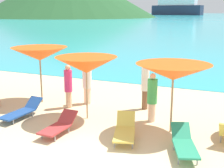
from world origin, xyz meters
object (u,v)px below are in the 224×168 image
object	(u,v)px
umbrella_4	(173,72)
lounge_chair_3	(22,111)
beachgoer_4	(152,96)
umbrella_3	(86,65)
lounge_chair_2	(184,143)
lounge_chair_6	(125,130)
beachgoer_0	(87,82)
beachgoer_3	(68,85)
beachgoer_2	(145,83)
lounge_chair_7	(59,125)
cruise_ship	(177,4)
umbrella_2	(40,54)

from	to	relation	value
umbrella_4	lounge_chair_3	xyz separation A→B (m)	(-4.98, -0.79, -1.61)
beachgoer_4	lounge_chair_3	bearing A→B (deg)	-15.77
umbrella_3	beachgoer_4	xyz separation A→B (m)	(2.09, 0.61, -0.99)
umbrella_4	lounge_chair_2	distance (m)	2.15
lounge_chair_6	beachgoer_0	bearing A→B (deg)	116.52
lounge_chair_2	umbrella_3	bearing A→B (deg)	138.13
lounge_chair_3	umbrella_3	bearing A→B (deg)	25.50
lounge_chair_3	lounge_chair_6	xyz separation A→B (m)	(3.92, -0.34, 0.06)
lounge_chair_2	lounge_chair_3	size ratio (longest dim) A/B	0.95
beachgoer_3	umbrella_4	bearing A→B (deg)	-157.69
umbrella_4	beachgoer_2	world-z (taller)	umbrella_4
lounge_chair_7	beachgoer_4	size ratio (longest dim) A/B	0.88
lounge_chair_7	beachgoer_0	world-z (taller)	beachgoer_0
lounge_chair_3	beachgoer_4	distance (m)	4.47
umbrella_4	beachgoer_3	distance (m)	4.30
beachgoer_4	lounge_chair_2	bearing A→B (deg)	90.97
lounge_chair_3	lounge_chair_6	world-z (taller)	lounge_chair_6
lounge_chair_6	cruise_ship	distance (m)	259.65
umbrella_4	lounge_chair_7	distance (m)	3.72
lounge_chair_3	beachgoer_3	world-z (taller)	beachgoer_3
lounge_chair_2	beachgoer_3	distance (m)	5.26
lounge_chair_3	beachgoer_2	distance (m)	4.49
cruise_ship	umbrella_2	bearing A→B (deg)	-71.20
lounge_chair_6	lounge_chair_7	world-z (taller)	lounge_chair_6
umbrella_3	beachgoer_2	bearing A→B (deg)	49.95
lounge_chair_3	umbrella_4	bearing A→B (deg)	12.64
umbrella_3	lounge_chair_7	xyz separation A→B (m)	(-0.12, -1.55, -1.58)
umbrella_3	lounge_chair_6	xyz separation A→B (m)	(1.83, -1.18, -1.55)
lounge_chair_2	lounge_chair_3	distance (m)	5.65
beachgoer_0	lounge_chair_2	bearing A→B (deg)	-90.10
lounge_chair_2	lounge_chair_7	xyz separation A→B (m)	(-3.66, -0.16, -0.03)
umbrella_2	beachgoer_4	bearing A→B (deg)	-4.68
beachgoer_3	cruise_ship	world-z (taller)	cruise_ship
lounge_chair_6	beachgoer_2	bearing A→B (deg)	78.90
lounge_chair_6	lounge_chair_3	bearing A→B (deg)	157.30
beachgoer_2	beachgoer_0	bearing A→B (deg)	-124.89
beachgoer_2	cruise_ship	distance (m)	256.67
umbrella_2	cruise_ship	world-z (taller)	cruise_ship
lounge_chair_2	lounge_chair_7	world-z (taller)	lounge_chair_2
umbrella_3	beachgoer_3	size ratio (longest dim) A/B	1.30
lounge_chair_7	umbrella_2	bearing A→B (deg)	135.98
beachgoer_4	cruise_ship	world-z (taller)	cruise_ship
umbrella_2	beachgoer_3	xyz separation A→B (m)	(1.38, -0.20, -1.08)
umbrella_3	umbrella_2	bearing A→B (deg)	159.03
umbrella_2	umbrella_3	xyz separation A→B (m)	(2.59, -0.99, -0.10)
lounge_chair_2	lounge_chair_6	world-z (taller)	lounge_chair_6
umbrella_4	beachgoer_2	distance (m)	2.44
beachgoer_0	lounge_chair_7	bearing A→B (deg)	-133.91
umbrella_2	lounge_chair_6	bearing A→B (deg)	-26.14
umbrella_4	beachgoer_2	bearing A→B (deg)	127.63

